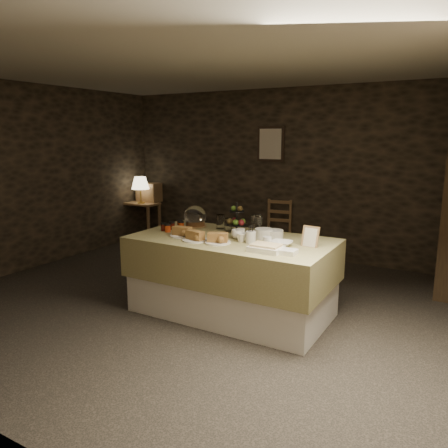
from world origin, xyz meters
The scene contains 27 objects.
ground_plane centered at (0.00, 0.00, 0.00)m, with size 5.50×5.00×0.01m, color black.
room_shell centered at (0.00, 0.00, 1.56)m, with size 5.52×5.02×2.60m.
buffet_table centered at (0.55, -0.04, 0.48)m, with size 2.09×1.11×0.83m.
console_table centered at (-2.50, 2.05, 0.57)m, with size 0.65×0.37×0.70m.
table_lamp centered at (-2.45, 2.00, 1.05)m, with size 0.31×0.31×0.47m.
wine_rack centered at (-2.45, 2.23, 0.87)m, with size 0.42×0.26×0.34m, color olive.
chair centered at (0.06, 2.34, 0.39)m, with size 0.46×0.44×0.69m.
framed_picture centered at (-0.15, 2.47, 1.75)m, with size 0.45×0.04×0.55m.
plate_stack_a centered at (0.84, 0.12, 0.88)m, with size 0.19×0.19×0.10m, color white.
plate_stack_b centered at (0.93, 0.18, 0.87)m, with size 0.20×0.20×0.09m, color white.
cutlery_holder centered at (0.82, -0.14, 0.89)m, with size 0.10×0.10×0.12m, color white.
cup_a centered at (0.61, -0.04, 0.88)m, with size 0.12×0.12×0.10m, color white.
cup_b centered at (0.71, -0.14, 0.87)m, with size 0.10×0.10×0.09m, color white.
mug_c centered at (0.62, 0.02, 0.88)m, with size 0.09×0.09×0.10m, color white.
mug_d centered at (1.01, -0.15, 0.87)m, with size 0.08×0.08×0.09m, color white.
bowl centered at (1.14, -0.11, 0.85)m, with size 0.21×0.21×0.05m, color white.
cake_dome centered at (-0.11, 0.26, 0.93)m, with size 0.26×0.26×0.26m.
fruit_stand centered at (0.47, 0.22, 0.96)m, with size 0.24×0.24×0.33m.
bread_platter_left centered at (0.06, -0.24, 0.87)m, with size 0.26×0.26×0.11m.
bread_platter_center centered at (0.29, -0.34, 0.87)m, with size 0.26×0.26×0.11m.
bread_platter_right centered at (0.54, -0.31, 0.87)m, with size 0.26×0.26×0.11m.
jam_jars centered at (-0.23, -0.02, 0.87)m, with size 0.18×0.32×0.07m.
tart_dish centered at (1.09, -0.35, 0.86)m, with size 0.30×0.22×0.07m.
square_dish centered at (1.31, -0.34, 0.85)m, with size 0.14×0.14×0.04m, color white.
menu_frame centered at (1.38, 0.03, 0.92)m, with size 0.17×0.02×0.22m, color olive.
storage_jar_a centered at (0.20, 0.31, 0.91)m, with size 0.10×0.10×0.16m, color white.
storage_jar_b centered at (0.34, 0.26, 0.90)m, with size 0.09×0.09×0.14m, color white.
Camera 1 is at (2.71, -3.92, 1.88)m, focal length 35.00 mm.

